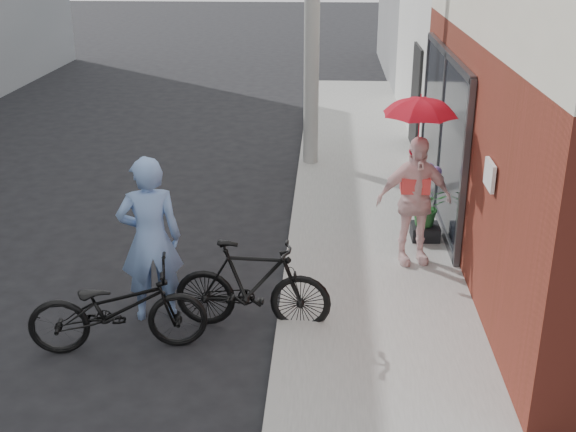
# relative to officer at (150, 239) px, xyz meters

# --- Properties ---
(ground) EXTENTS (80.00, 80.00, 0.00)m
(ground) POSITION_rel_officer_xyz_m (0.58, -0.17, -0.99)
(ground) COLOR black
(ground) RESTS_ON ground
(sidewalk) EXTENTS (2.20, 24.00, 0.12)m
(sidewalk) POSITION_rel_officer_xyz_m (2.68, 1.83, -0.93)
(sidewalk) COLOR gray
(sidewalk) RESTS_ON ground
(curb) EXTENTS (0.12, 24.00, 0.12)m
(curb) POSITION_rel_officer_xyz_m (1.52, 1.83, -0.93)
(curb) COLOR #9E9E99
(curb) RESTS_ON ground
(officer) EXTENTS (0.82, 0.65, 1.98)m
(officer) POSITION_rel_officer_xyz_m (0.00, 0.00, 0.00)
(officer) COLOR #7191C9
(officer) RESTS_ON ground
(bike_left) EXTENTS (1.99, 0.99, 1.00)m
(bike_left) POSITION_rel_officer_xyz_m (-0.21, -0.74, -0.49)
(bike_left) COLOR black
(bike_left) RESTS_ON ground
(bike_right) EXTENTS (1.81, 0.60, 1.07)m
(bike_right) POSITION_rel_officer_xyz_m (1.18, -0.20, -0.45)
(bike_right) COLOR black
(bike_right) RESTS_ON ground
(kimono_woman) EXTENTS (1.08, 0.62, 1.72)m
(kimono_woman) POSITION_rel_officer_xyz_m (3.14, 1.45, -0.01)
(kimono_woman) COLOR #F9D2D0
(kimono_woman) RESTS_ON sidewalk
(parasol) EXTENTS (0.90, 0.90, 0.79)m
(parasol) POSITION_rel_officer_xyz_m (3.14, 1.45, 1.25)
(parasol) COLOR red
(parasol) RESTS_ON kimono_woman
(planter) EXTENTS (0.40, 0.40, 0.21)m
(planter) POSITION_rel_officer_xyz_m (3.43, 2.22, -0.76)
(planter) COLOR black
(planter) RESTS_ON sidewalk
(potted_plant) EXTENTS (0.53, 0.46, 0.59)m
(potted_plant) POSITION_rel_officer_xyz_m (3.43, 2.22, -0.37)
(potted_plant) COLOR #2B6B2F
(potted_plant) RESTS_ON planter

